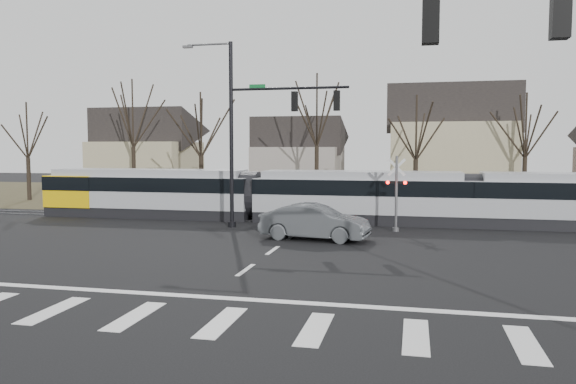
# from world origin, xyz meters

# --- Properties ---
(ground) EXTENTS (140.00, 140.00, 0.00)m
(ground) POSITION_xyz_m (0.00, 0.00, 0.00)
(ground) COLOR black
(grass_verge) EXTENTS (140.00, 28.00, 0.01)m
(grass_verge) POSITION_xyz_m (0.00, 32.00, 0.01)
(grass_verge) COLOR #38331E
(grass_verge) RESTS_ON ground
(crosswalk) EXTENTS (27.00, 2.60, 0.01)m
(crosswalk) POSITION_xyz_m (0.00, -4.00, 0.01)
(crosswalk) COLOR silver
(crosswalk) RESTS_ON ground
(stop_line) EXTENTS (28.00, 0.35, 0.01)m
(stop_line) POSITION_xyz_m (0.00, -1.80, 0.01)
(stop_line) COLOR silver
(stop_line) RESTS_ON ground
(lane_dashes) EXTENTS (0.18, 30.00, 0.01)m
(lane_dashes) POSITION_xyz_m (0.00, 16.00, 0.01)
(lane_dashes) COLOR silver
(lane_dashes) RESTS_ON ground
(rail_pair) EXTENTS (90.00, 1.52, 0.06)m
(rail_pair) POSITION_xyz_m (0.00, 15.80, 0.03)
(rail_pair) COLOR #59595E
(rail_pair) RESTS_ON ground
(tram) EXTENTS (40.13, 2.98, 3.04)m
(tram) POSITION_xyz_m (2.64, 16.00, 1.66)
(tram) COLOR gray
(tram) RESTS_ON ground
(sedan) EXTENTS (3.13, 5.66, 1.71)m
(sedan) POSITION_xyz_m (1.26, 9.21, 0.86)
(sedan) COLOR #4C4F53
(sedan) RESTS_ON ground
(signal_pole_far) EXTENTS (9.28, 0.44, 10.20)m
(signal_pole_far) POSITION_xyz_m (-2.41, 12.50, 5.70)
(signal_pole_far) COLOR black
(signal_pole_far) RESTS_ON ground
(rail_crossing_signal) EXTENTS (1.08, 0.36, 4.00)m
(rail_crossing_signal) POSITION_xyz_m (5.00, 12.79, 1.89)
(rail_crossing_signal) COLOR #59595B
(rail_crossing_signal) RESTS_ON ground
(tree_row) EXTENTS (59.20, 7.20, 10.00)m
(tree_row) POSITION_xyz_m (2.00, 26.00, 5.00)
(tree_row) COLOR black
(tree_row) RESTS_ON ground
(house_a) EXTENTS (9.72, 8.64, 8.60)m
(house_a) POSITION_xyz_m (-20.00, 34.00, 4.46)
(house_a) COLOR #9B9170
(house_a) RESTS_ON ground
(house_b) EXTENTS (8.64, 7.56, 7.65)m
(house_b) POSITION_xyz_m (-5.00, 36.00, 3.97)
(house_b) COLOR gray
(house_b) RESTS_ON ground
(house_c) EXTENTS (10.80, 8.64, 10.10)m
(house_c) POSITION_xyz_m (9.00, 33.00, 5.23)
(house_c) COLOR #9B9170
(house_c) RESTS_ON ground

